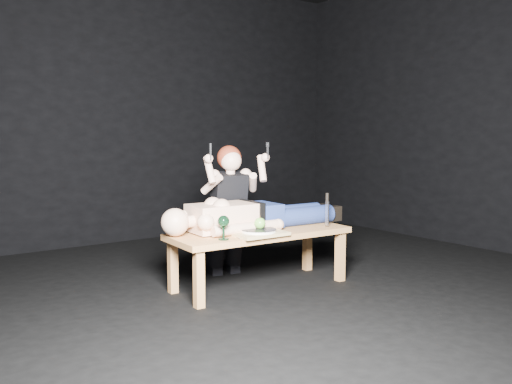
% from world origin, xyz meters
% --- Properties ---
extents(ground, '(5.00, 5.00, 0.00)m').
position_xyz_m(ground, '(0.00, 0.00, 0.00)').
color(ground, black).
rests_on(ground, ground).
extents(back_wall, '(5.00, 0.00, 5.00)m').
position_xyz_m(back_wall, '(0.00, 2.50, 1.50)').
color(back_wall, black).
rests_on(back_wall, ground).
extents(table, '(1.47, 0.62, 0.45)m').
position_xyz_m(table, '(-0.26, 0.11, 0.23)').
color(table, '#B48247').
rests_on(table, ground).
extents(lying_man, '(1.48, 0.53, 0.27)m').
position_xyz_m(lying_man, '(-0.21, 0.23, 0.58)').
color(lying_man, beige).
rests_on(lying_man, table).
extents(kneeling_woman, '(0.72, 0.78, 1.14)m').
position_xyz_m(kneeling_woman, '(-0.27, 0.59, 0.57)').
color(kneeling_woman, black).
rests_on(kneeling_woman, ground).
extents(serving_tray, '(0.40, 0.30, 0.02)m').
position_xyz_m(serving_tray, '(-0.39, -0.04, 0.46)').
color(serving_tray, tan).
rests_on(serving_tray, table).
extents(plate, '(0.27, 0.27, 0.02)m').
position_xyz_m(plate, '(-0.39, -0.04, 0.48)').
color(plate, white).
rests_on(plate, serving_tray).
extents(apple, '(0.09, 0.09, 0.09)m').
position_xyz_m(apple, '(-0.37, -0.03, 0.54)').
color(apple, '#54A42C').
rests_on(apple, plate).
extents(goblet, '(0.09, 0.09, 0.18)m').
position_xyz_m(goblet, '(-0.70, -0.04, 0.54)').
color(goblet, black).
rests_on(goblet, table).
extents(fork_flat, '(0.04, 0.15, 0.01)m').
position_xyz_m(fork_flat, '(-0.57, -0.01, 0.45)').
color(fork_flat, '#B2B2B7').
rests_on(fork_flat, table).
extents(knife_flat, '(0.06, 0.15, 0.01)m').
position_xyz_m(knife_flat, '(-0.26, -0.06, 0.45)').
color(knife_flat, '#B2B2B7').
rests_on(knife_flat, table).
extents(spoon_flat, '(0.08, 0.14, 0.01)m').
position_xyz_m(spoon_flat, '(-0.29, 0.01, 0.45)').
color(spoon_flat, '#B2B2B7').
rests_on(spoon_flat, table).
extents(carving_knife, '(0.04, 0.04, 0.28)m').
position_xyz_m(carving_knife, '(0.28, -0.07, 0.59)').
color(carving_knife, '#B2B2B7').
rests_on(carving_knife, table).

